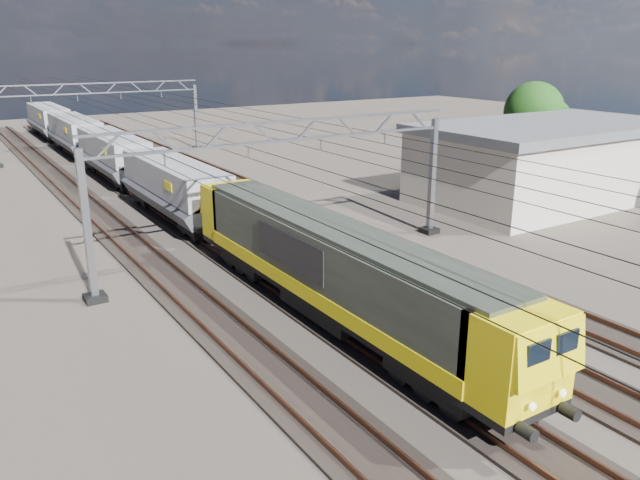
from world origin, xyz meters
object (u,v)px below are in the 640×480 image
hopper_wagon_third (75,133)px  hopper_wagon_fourth (49,119)px  tree_far (538,114)px  hopper_wagon_lead (175,185)px  catenary_gantry_mid (287,186)px  catenary_gantry_far (102,117)px  hopper_wagon_mid (113,153)px  industrial_shed (547,161)px  locomotive (332,266)px

hopper_wagon_third → hopper_wagon_fourth: (0.00, 14.20, 0.00)m
tree_far → hopper_wagon_lead: bearing=178.6°
catenary_gantry_mid → hopper_wagon_third: catenary_gantry_mid is taller
catenary_gantry_far → hopper_wagon_lead: size_ratio=1.53×
hopper_wagon_mid → industrial_shed: bearing=-43.5°
hopper_wagon_lead → hopper_wagon_mid: 14.20m
locomotive → hopper_wagon_mid: size_ratio=1.62×
hopper_wagon_fourth → locomotive: bearing=-90.0°
hopper_wagon_mid → catenary_gantry_far: bearing=79.9°
industrial_shed → locomotive: bearing=-159.3°
hopper_wagon_third → hopper_wagon_fourth: same height
catenary_gantry_mid → tree_far: tree_far is taller
catenary_gantry_mid → industrial_shed: size_ratio=1.07×
hopper_wagon_fourth → catenary_gantry_far: bearing=-83.4°
hopper_wagon_lead → tree_far: tree_far is taller
hopper_wagon_third → tree_far: tree_far is taller
hopper_wagon_third → tree_far: 43.64m
hopper_wagon_fourth → tree_far: bearing=-53.3°
catenary_gantry_mid → locomotive: catenary_gantry_mid is taller
hopper_wagon_mid → hopper_wagon_fourth: 28.40m
hopper_wagon_lead → hopper_wagon_fourth: 42.60m
tree_far → catenary_gantry_far: bearing=139.2°
catenary_gantry_mid → catenary_gantry_far: bearing=90.0°
locomotive → hopper_wagon_lead: 17.70m
hopper_wagon_mid → hopper_wagon_third: 14.20m
hopper_wagon_mid → hopper_wagon_lead: bearing=-90.0°
hopper_wagon_mid → hopper_wagon_third: same height
catenary_gantry_mid → catenary_gantry_far: same height
locomotive → hopper_wagon_third: bearing=90.0°
locomotive → hopper_wagon_fourth: bearing=90.0°
catenary_gantry_mid → industrial_shed: 22.12m
locomotive → tree_far: (32.32, 16.88, 2.50)m
industrial_shed → tree_far: size_ratio=2.46×
catenary_gantry_far → industrial_shed: size_ratio=1.07×
industrial_shed → hopper_wagon_third: bearing=123.0°
locomotive → industrial_shed: (24.00, 9.09, 0.40)m
locomotive → hopper_wagon_mid: bearing=90.0°
hopper_wagon_fourth → industrial_shed: size_ratio=0.70×
hopper_wagon_third → hopper_wagon_fourth: size_ratio=1.00×
catenary_gantry_far → industrial_shed: bearing=-57.1°
hopper_wagon_fourth → hopper_wagon_mid: bearing=-90.0°
hopper_wagon_mid → hopper_wagon_fourth: same height
hopper_wagon_third → industrial_shed: industrial_shed is taller
catenary_gantry_mid → tree_far: size_ratio=2.63×
hopper_wagon_lead → hopper_wagon_third: size_ratio=1.00×
industrial_shed → hopper_wagon_fourth: bearing=115.1°
locomotive → hopper_wagon_mid: 31.90m
hopper_wagon_fourth → catenary_gantry_mid: bearing=-87.8°
hopper_wagon_lead → tree_far: (32.32, -0.82, 2.59)m
hopper_wagon_fourth → tree_far: size_ratio=1.72×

